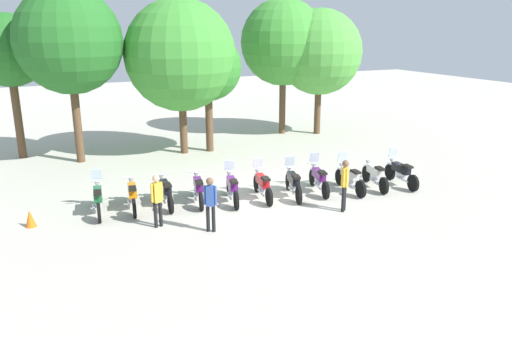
% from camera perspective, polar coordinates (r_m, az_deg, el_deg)
% --- Properties ---
extents(ground_plane, '(80.00, 80.00, 0.00)m').
position_cam_1_polar(ground_plane, '(17.88, 0.68, -3.18)').
color(ground_plane, '#BCB7A8').
extents(motorcycle_0, '(0.66, 2.19, 1.37)m').
position_cam_1_polar(motorcycle_0, '(17.09, -17.73, -3.10)').
color(motorcycle_0, black).
rests_on(motorcycle_0, ground_plane).
extents(motorcycle_1, '(0.68, 2.18, 0.99)m').
position_cam_1_polar(motorcycle_1, '(17.17, -14.03, -2.76)').
color(motorcycle_1, black).
rests_on(motorcycle_1, ground_plane).
extents(motorcycle_2, '(0.62, 2.19, 0.99)m').
position_cam_1_polar(motorcycle_2, '(17.29, -10.37, -2.39)').
color(motorcycle_2, black).
rests_on(motorcycle_2, ground_plane).
extents(motorcycle_3, '(0.76, 2.16, 0.99)m').
position_cam_1_polar(motorcycle_3, '(17.40, -6.66, -2.11)').
color(motorcycle_3, black).
rests_on(motorcycle_3, ground_plane).
extents(motorcycle_4, '(0.77, 2.16, 1.37)m').
position_cam_1_polar(motorcycle_4, '(17.40, -2.77, -1.96)').
color(motorcycle_4, black).
rests_on(motorcycle_4, ground_plane).
extents(motorcycle_5, '(0.70, 2.18, 1.37)m').
position_cam_1_polar(motorcycle_5, '(17.69, 0.74, -1.63)').
color(motorcycle_5, black).
rests_on(motorcycle_5, ground_plane).
extents(motorcycle_6, '(0.82, 2.14, 1.37)m').
position_cam_1_polar(motorcycle_6, '(17.96, 4.31, -1.40)').
color(motorcycle_6, black).
rests_on(motorcycle_6, ground_plane).
extents(motorcycle_7, '(0.79, 2.15, 1.37)m').
position_cam_1_polar(motorcycle_7, '(18.54, 7.22, -0.90)').
color(motorcycle_7, black).
rests_on(motorcycle_7, ground_plane).
extents(motorcycle_8, '(0.63, 2.19, 1.37)m').
position_cam_1_polar(motorcycle_8, '(18.82, 10.73, -0.81)').
color(motorcycle_8, black).
rests_on(motorcycle_8, ground_plane).
extents(motorcycle_9, '(0.78, 2.16, 0.99)m').
position_cam_1_polar(motorcycle_9, '(19.42, 13.51, -0.48)').
color(motorcycle_9, black).
rests_on(motorcycle_9, ground_plane).
extents(motorcycle_10, '(0.65, 2.19, 1.37)m').
position_cam_1_polar(motorcycle_10, '(19.97, 16.34, -0.18)').
color(motorcycle_10, black).
rests_on(motorcycle_10, ground_plane).
extents(person_0, '(0.41, 0.26, 1.67)m').
position_cam_1_polar(person_0, '(15.37, -11.33, -3.00)').
color(person_0, black).
rests_on(person_0, ground_plane).
extents(person_1, '(0.36, 0.33, 1.77)m').
position_cam_1_polar(person_1, '(16.58, 10.18, -1.24)').
color(person_1, black).
rests_on(person_1, ground_plane).
extents(person_2, '(0.39, 0.31, 1.71)m').
position_cam_1_polar(person_2, '(14.78, -5.29, -3.43)').
color(person_2, black).
rests_on(person_2, ground_plane).
extents(tree_0, '(3.24, 3.24, 6.54)m').
position_cam_1_polar(tree_0, '(25.08, -26.59, 12.19)').
color(tree_0, brown).
rests_on(tree_0, ground_plane).
extents(tree_1, '(4.54, 4.54, 7.61)m').
position_cam_1_polar(tree_1, '(23.20, -20.75, 13.75)').
color(tree_1, brown).
rests_on(tree_1, ground_plane).
extents(tree_2, '(5.16, 5.16, 7.23)m').
position_cam_1_polar(tree_2, '(23.69, -8.71, 12.97)').
color(tree_2, brown).
rests_on(tree_2, ground_plane).
extents(tree_3, '(3.21, 3.21, 5.70)m').
position_cam_1_polar(tree_3, '(23.97, -5.58, 11.73)').
color(tree_3, brown).
rests_on(tree_3, ground_plane).
extents(tree_4, '(4.70, 4.70, 7.42)m').
position_cam_1_polar(tree_4, '(27.99, 3.16, 14.50)').
color(tree_4, brown).
rests_on(tree_4, ground_plane).
extents(tree_5, '(4.67, 4.67, 6.89)m').
position_cam_1_polar(tree_5, '(28.11, 7.33, 13.36)').
color(tree_5, brown).
rests_on(tree_5, ground_plane).
extents(traffic_cone, '(0.32, 0.32, 0.55)m').
position_cam_1_polar(traffic_cone, '(16.83, -24.56, -5.03)').
color(traffic_cone, orange).
rests_on(traffic_cone, ground_plane).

